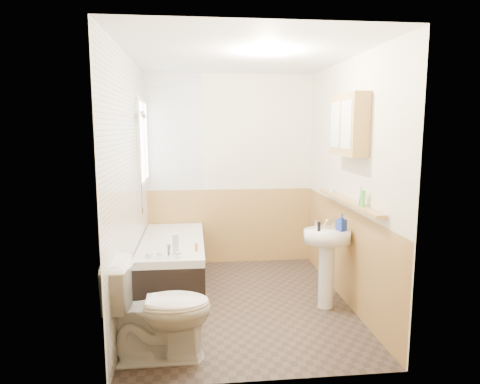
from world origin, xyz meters
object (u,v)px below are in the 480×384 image
Objects in this scene: toilet at (159,310)px; sink at (327,252)px; pine_shelf at (348,201)px; bathtub at (173,262)px; medicine_cabinet at (349,125)px.

sink is at bearing -63.54° from toilet.
pine_shelf is at bearing 11.28° from sink.
sink is 0.55m from pine_shelf.
sink is (1.57, -0.75, 0.29)m from bathtub.
pine_shelf is at bearing -23.07° from bathtub.
bathtub is at bearing 156.33° from medicine_cabinet.
bathtub is 1.98× the size of toilet.
pine_shelf is at bearing -66.24° from toilet.
sink is 0.59× the size of pine_shelf.
medicine_cabinet is (1.74, -0.76, 1.55)m from bathtub.
medicine_cabinet reaches higher than toilet.
toilet is 2.42m from medicine_cabinet.
medicine_cabinet is at bearing 7.82° from sink.
pine_shelf is at bearing 19.77° from medicine_cabinet.
sink reaches higher than bathtub.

